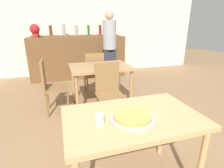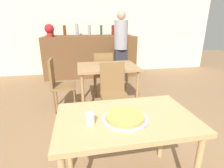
{
  "view_description": "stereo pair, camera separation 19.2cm",
  "coord_description": "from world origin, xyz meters",
  "px_view_note": "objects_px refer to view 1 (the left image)",
  "views": [
    {
      "loc": [
        -0.55,
        -1.19,
        1.46
      ],
      "look_at": [
        -0.01,
        0.55,
        0.84
      ],
      "focal_mm": 28.0,
      "sensor_mm": 36.0,
      "label": 1
    },
    {
      "loc": [
        -0.36,
        -1.23,
        1.46
      ],
      "look_at": [
        -0.01,
        0.55,
        0.84
      ],
      "focal_mm": 28.0,
      "sensor_mm": 36.0,
      "label": 2
    }
  ],
  "objects_px": {
    "chair_far_side_back": "(94,72)",
    "person_standing": "(110,44)",
    "cheese_shaker": "(100,120)",
    "chair_far_side_front": "(109,89)",
    "pizza_tray": "(132,117)",
    "chair_far_side_left": "(51,84)",
    "potted_plant": "(35,30)"
  },
  "relations": [
    {
      "from": "chair_far_side_back",
      "to": "cheese_shaker",
      "type": "height_order",
      "value": "chair_far_side_back"
    },
    {
      "from": "chair_far_side_back",
      "to": "person_standing",
      "type": "height_order",
      "value": "person_standing"
    },
    {
      "from": "chair_far_side_back",
      "to": "chair_far_side_left",
      "type": "bearing_deg",
      "value": 33.09
    },
    {
      "from": "chair_far_side_left",
      "to": "potted_plant",
      "type": "distance_m",
      "value": 2.18
    },
    {
      "from": "chair_far_side_front",
      "to": "potted_plant",
      "type": "height_order",
      "value": "potted_plant"
    },
    {
      "from": "chair_far_side_front",
      "to": "pizza_tray",
      "type": "bearing_deg",
      "value": -97.45
    },
    {
      "from": "cheese_shaker",
      "to": "potted_plant",
      "type": "height_order",
      "value": "potted_plant"
    },
    {
      "from": "potted_plant",
      "to": "person_standing",
      "type": "bearing_deg",
      "value": -16.43
    },
    {
      "from": "pizza_tray",
      "to": "chair_far_side_front",
      "type": "bearing_deg",
      "value": 82.55
    },
    {
      "from": "chair_far_side_back",
      "to": "chair_far_side_left",
      "type": "height_order",
      "value": "same"
    },
    {
      "from": "chair_far_side_front",
      "to": "potted_plant",
      "type": "bearing_deg",
      "value": 114.93
    },
    {
      "from": "chair_far_side_back",
      "to": "cheese_shaker",
      "type": "bearing_deg",
      "value": 79.54
    },
    {
      "from": "pizza_tray",
      "to": "potted_plant",
      "type": "distance_m",
      "value": 3.98
    },
    {
      "from": "chair_far_side_back",
      "to": "potted_plant",
      "type": "xyz_separation_m",
      "value": [
        -1.19,
        1.45,
        0.8
      ]
    },
    {
      "from": "pizza_tray",
      "to": "person_standing",
      "type": "bearing_deg",
      "value": 76.78
    },
    {
      "from": "person_standing",
      "to": "chair_far_side_back",
      "type": "bearing_deg",
      "value": -123.49
    },
    {
      "from": "cheese_shaker",
      "to": "chair_far_side_front",
      "type": "bearing_deg",
      "value": 70.84
    },
    {
      "from": "chair_far_side_front",
      "to": "cheese_shaker",
      "type": "relative_size",
      "value": 9.68
    },
    {
      "from": "chair_far_side_back",
      "to": "potted_plant",
      "type": "height_order",
      "value": "potted_plant"
    },
    {
      "from": "cheese_shaker",
      "to": "potted_plant",
      "type": "xyz_separation_m",
      "value": [
        -0.75,
        3.83,
        0.54
      ]
    },
    {
      "from": "pizza_tray",
      "to": "cheese_shaker",
      "type": "relative_size",
      "value": 3.94
    },
    {
      "from": "pizza_tray",
      "to": "cheese_shaker",
      "type": "xyz_separation_m",
      "value": [
        -0.28,
        -0.03,
        0.03
      ]
    },
    {
      "from": "chair_far_side_back",
      "to": "chair_far_side_left",
      "type": "distance_m",
      "value": 1.02
    },
    {
      "from": "person_standing",
      "to": "pizza_tray",
      "type": "bearing_deg",
      "value": -103.22
    },
    {
      "from": "chair_far_side_front",
      "to": "pizza_tray",
      "type": "height_order",
      "value": "chair_far_side_front"
    },
    {
      "from": "person_standing",
      "to": "potted_plant",
      "type": "height_order",
      "value": "person_standing"
    },
    {
      "from": "chair_far_side_front",
      "to": "cheese_shaker",
      "type": "bearing_deg",
      "value": -109.16
    },
    {
      "from": "chair_far_side_left",
      "to": "potted_plant",
      "type": "relative_size",
      "value": 2.82
    },
    {
      "from": "person_standing",
      "to": "cheese_shaker",
      "type": "bearing_deg",
      "value": -107.6
    },
    {
      "from": "chair_far_side_left",
      "to": "chair_far_side_back",
      "type": "bearing_deg",
      "value": -56.91
    },
    {
      "from": "chair_far_side_front",
      "to": "chair_far_side_left",
      "type": "bearing_deg",
      "value": 146.91
    },
    {
      "from": "chair_far_side_front",
      "to": "cheese_shaker",
      "type": "xyz_separation_m",
      "value": [
        -0.44,
        -1.26,
        0.26
      ]
    }
  ]
}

